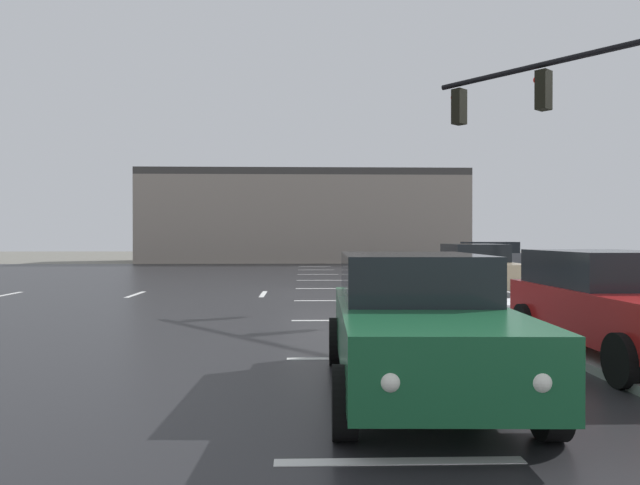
{
  "coord_description": "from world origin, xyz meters",
  "views": [
    {
      "loc": [
        -0.78,
        -18.66,
        1.8
      ],
      "look_at": [
        0.01,
        7.05,
        1.6
      ],
      "focal_mm": 33.18,
      "sensor_mm": 36.0,
      "label": 1
    }
  ],
  "objects_px": {
    "sedan_red": "(620,302)",
    "sedan_grey": "(499,257)",
    "sedan_green": "(416,319)",
    "traffic_signal_mast": "(583,129)",
    "sedan_tan": "(478,268)"
  },
  "relations": [
    {
      "from": "sedan_red",
      "to": "sedan_grey",
      "type": "distance_m",
      "value": 21.45
    },
    {
      "from": "sedan_tan",
      "to": "traffic_signal_mast",
      "type": "bearing_deg",
      "value": 11.63
    },
    {
      "from": "sedan_grey",
      "to": "sedan_green",
      "type": "xyz_separation_m",
      "value": [
        -8.57,
        -22.5,
        0.0
      ]
    },
    {
      "from": "sedan_tan",
      "to": "sedan_green",
      "type": "xyz_separation_m",
      "value": [
        -4.22,
        -11.59,
        0.0
      ]
    },
    {
      "from": "sedan_tan",
      "to": "sedan_grey",
      "type": "relative_size",
      "value": 1.0
    },
    {
      "from": "sedan_red",
      "to": "sedan_grey",
      "type": "bearing_deg",
      "value": 165.89
    },
    {
      "from": "sedan_tan",
      "to": "sedan_red",
      "type": "xyz_separation_m",
      "value": [
        -0.86,
        -9.9,
        0.0
      ]
    },
    {
      "from": "sedan_tan",
      "to": "sedan_green",
      "type": "distance_m",
      "value": 12.34
    },
    {
      "from": "sedan_tan",
      "to": "sedan_green",
      "type": "height_order",
      "value": "same"
    },
    {
      "from": "sedan_red",
      "to": "traffic_signal_mast",
      "type": "bearing_deg",
      "value": 159.95
    },
    {
      "from": "sedan_tan",
      "to": "sedan_green",
      "type": "relative_size",
      "value": 1.0
    },
    {
      "from": "traffic_signal_mast",
      "to": "sedan_tan",
      "type": "relative_size",
      "value": 1.37
    },
    {
      "from": "traffic_signal_mast",
      "to": "sedan_grey",
      "type": "height_order",
      "value": "traffic_signal_mast"
    },
    {
      "from": "sedan_red",
      "to": "sedan_green",
      "type": "height_order",
      "value": "same"
    },
    {
      "from": "sedan_red",
      "to": "sedan_grey",
      "type": "relative_size",
      "value": 0.99
    }
  ]
}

